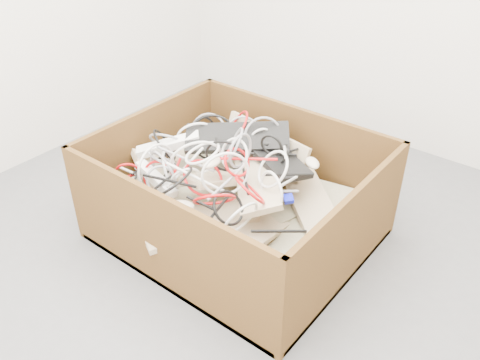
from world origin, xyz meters
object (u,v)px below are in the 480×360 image
Objects in this scene: cardboard_box at (235,210)px; power_strip_right at (156,179)px; power_strip_left at (168,145)px; vga_plug at (288,199)px.

cardboard_box is 0.40m from power_strip_right.
cardboard_box reaches higher than power_strip_right.
power_strip_left is 0.24m from power_strip_right.
power_strip_right is at bearing -137.94° from cardboard_box.
cardboard_box is 0.37m from vga_plug.
power_strip_left is (-0.38, -0.04, 0.24)m from cardboard_box.
vga_plug is at bearing 30.16° from power_strip_right.
vga_plug is (0.68, 0.02, -0.03)m from power_strip_left.
power_strip_left is 1.22× the size of power_strip_right.
cardboard_box is 0.45m from power_strip_left.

